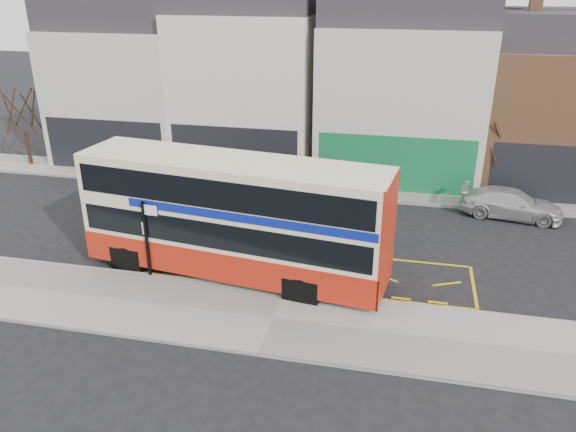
% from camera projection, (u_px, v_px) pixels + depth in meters
% --- Properties ---
extents(ground, '(120.00, 120.00, 0.00)m').
position_uv_depth(ground, '(287.00, 288.00, 21.48)').
color(ground, black).
rests_on(ground, ground).
extents(pavement, '(40.00, 4.00, 0.15)m').
position_uv_depth(pavement, '(273.00, 319.00, 19.39)').
color(pavement, gray).
rests_on(pavement, ground).
extents(kerb, '(40.00, 0.15, 0.15)m').
position_uv_depth(kerb, '(285.00, 291.00, 21.11)').
color(kerb, gray).
rests_on(kerb, ground).
extents(far_pavement, '(50.00, 3.00, 0.15)m').
position_uv_depth(far_pavement, '(329.00, 187.00, 31.30)').
color(far_pavement, gray).
rests_on(far_pavement, ground).
extents(road_markings, '(14.00, 3.40, 0.01)m').
position_uv_depth(road_markings, '(295.00, 268.00, 22.91)').
color(road_markings, gold).
rests_on(road_markings, ground).
extents(terrace_far_left, '(8.00, 8.01, 10.80)m').
position_uv_depth(terrace_far_left, '(130.00, 80.00, 35.61)').
color(terrace_far_left, beige).
rests_on(terrace_far_left, ground).
extents(terrace_left, '(8.00, 8.01, 11.80)m').
position_uv_depth(terrace_left, '(251.00, 76.00, 33.86)').
color(terrace_left, silver).
rests_on(terrace_left, ground).
extents(terrace_green_shop, '(9.00, 8.01, 11.30)m').
position_uv_depth(terrace_green_shop, '(402.00, 87.00, 32.20)').
color(terrace_green_shop, beige).
rests_on(terrace_green_shop, ground).
extents(terrace_right, '(9.00, 8.01, 10.30)m').
position_uv_depth(terrace_right, '(569.00, 102.00, 30.65)').
color(terrace_right, '#9D633E').
rests_on(terrace_right, ground).
extents(double_decker_bus, '(12.21, 4.29, 4.78)m').
position_uv_depth(double_decker_bus, '(234.00, 217.00, 21.45)').
color(double_decker_bus, beige).
rests_on(double_decker_bus, ground).
extents(bus_stop_post, '(0.77, 0.14, 3.10)m').
position_uv_depth(bus_stop_post, '(147.00, 232.00, 21.37)').
color(bus_stop_post, black).
rests_on(bus_stop_post, pavement).
extents(car_silver, '(4.10, 2.52, 1.30)m').
position_uv_depth(car_silver, '(162.00, 181.00, 30.53)').
color(car_silver, '#A9A8AD').
rests_on(car_silver, ground).
extents(car_grey, '(4.94, 2.83, 1.54)m').
position_uv_depth(car_grey, '(294.00, 184.00, 29.73)').
color(car_grey, '#3B3E42').
rests_on(car_grey, ground).
extents(car_white, '(5.02, 2.60, 1.39)m').
position_uv_depth(car_white, '(511.00, 204.00, 27.47)').
color(car_white, '#B9B9B9').
rests_on(car_white, ground).
extents(street_tree_left, '(2.77, 2.77, 5.97)m').
position_uv_depth(street_tree_left, '(19.00, 101.00, 33.41)').
color(street_tree_left, '#311F16').
rests_on(street_tree_left, ground).
extents(street_tree_right, '(2.53, 2.53, 5.46)m').
position_uv_depth(street_tree_right, '(495.00, 129.00, 28.82)').
color(street_tree_right, '#311F16').
rests_on(street_tree_right, ground).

